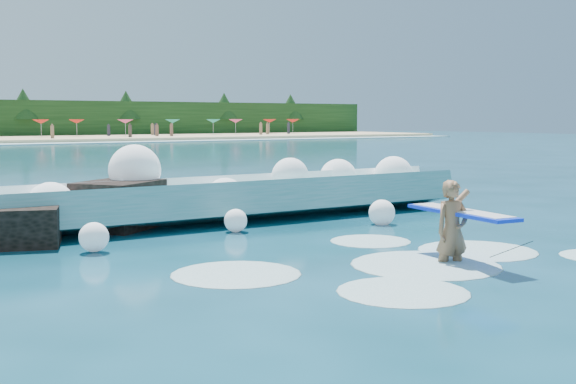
# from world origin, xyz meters

# --- Properties ---
(ground) EXTENTS (200.00, 200.00, 0.00)m
(ground) POSITION_xyz_m (0.00, 0.00, 0.00)
(ground) COLOR #083642
(ground) RESTS_ON ground
(breaking_wave) EXTENTS (16.83, 2.67, 1.45)m
(breaking_wave) POSITION_xyz_m (1.24, 6.70, 0.51)
(breaking_wave) COLOR teal
(breaking_wave) RESTS_ON ground
(surfer_with_board) EXTENTS (1.11, 3.03, 1.89)m
(surfer_with_board) POSITION_xyz_m (3.30, -0.88, 0.70)
(surfer_with_board) COLOR #8C6041
(surfer_with_board) RESTS_ON ground
(wave_spray) EXTENTS (15.04, 4.54, 2.07)m
(wave_spray) POSITION_xyz_m (1.31, 6.51, 0.97)
(wave_spray) COLOR white
(wave_spray) RESTS_ON ground
(surf_foam) EXTENTS (8.73, 5.83, 0.14)m
(surf_foam) POSITION_xyz_m (2.63, -0.38, 0.00)
(surf_foam) COLOR silver
(surf_foam) RESTS_ON ground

